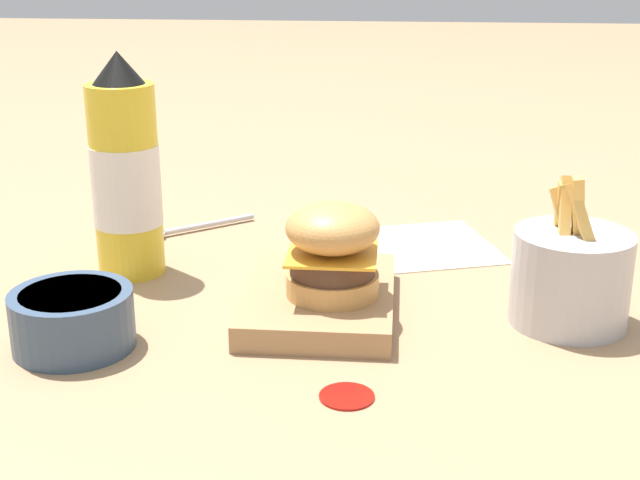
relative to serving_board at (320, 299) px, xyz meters
name	(u,v)px	position (x,y,z in m)	size (l,w,h in m)	color
ground_plane	(279,306)	(-0.01, -0.04, -0.01)	(6.00, 6.00, 0.00)	#9E7A56
serving_board	(320,299)	(0.00, 0.00, 0.00)	(0.21, 0.15, 0.03)	#A37A51
burger	(333,249)	(0.02, 0.01, 0.06)	(0.09, 0.09, 0.09)	tan
ketchup_bottle	(126,176)	(-0.09, -0.22, 0.10)	(0.07, 0.07, 0.24)	yellow
fries_basket	(571,276)	(0.00, 0.24, 0.04)	(0.11, 0.11, 0.15)	#B7B7BC
side_bowl	(73,318)	(0.10, -0.22, 0.02)	(0.11, 0.11, 0.05)	#384C66
spoon	(167,232)	(-0.21, -0.21, -0.01)	(0.12, 0.14, 0.01)	#B2B2B7
ketchup_puddle	(347,395)	(0.17, 0.04, -0.01)	(0.05, 0.05, 0.00)	#9E140F
parchment_square	(423,245)	(-0.20, 0.11, -0.01)	(0.21, 0.21, 0.00)	beige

